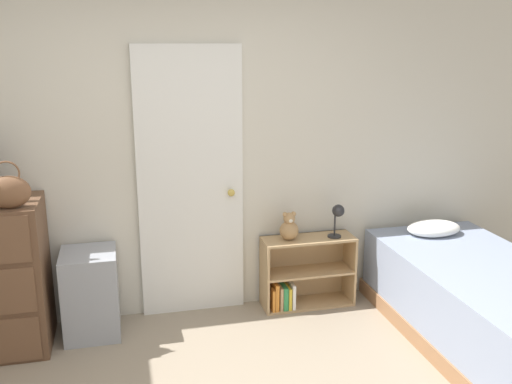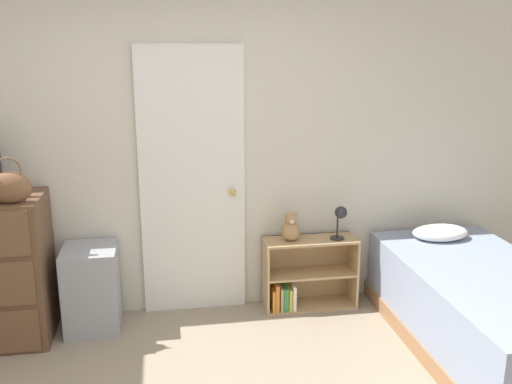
# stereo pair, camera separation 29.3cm
# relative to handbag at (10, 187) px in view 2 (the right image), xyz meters

# --- Properties ---
(wall_back) EXTENTS (10.00, 0.06, 2.55)m
(wall_back) POSITION_rel_handbag_xyz_m (1.04, 0.48, 0.12)
(wall_back) COLOR beige
(wall_back) RESTS_ON ground_plane
(door_closed) EXTENTS (0.79, 0.09, 2.05)m
(door_closed) POSITION_rel_handbag_xyz_m (1.20, 0.43, -0.13)
(door_closed) COLOR white
(door_closed) RESTS_ON ground_plane
(handbag) EXTENTS (0.27, 0.13, 0.31)m
(handbag) POSITION_rel_handbag_xyz_m (0.00, 0.00, 0.00)
(handbag) COLOR brown
(handbag) RESTS_ON dresser
(storage_bin) EXTENTS (0.39, 0.42, 0.62)m
(storage_bin) POSITION_rel_handbag_xyz_m (0.43, 0.23, -0.84)
(storage_bin) COLOR #999EA8
(storage_bin) RESTS_ON ground_plane
(bookshelf) EXTENTS (0.73, 0.26, 0.57)m
(bookshelf) POSITION_rel_handbag_xyz_m (2.04, 0.31, -0.91)
(bookshelf) COLOR tan
(bookshelf) RESTS_ON ground_plane
(teddy_bear) EXTENTS (0.15, 0.15, 0.23)m
(teddy_bear) POSITION_rel_handbag_xyz_m (1.93, 0.30, -0.49)
(teddy_bear) COLOR tan
(teddy_bear) RESTS_ON bookshelf
(desk_lamp) EXTENTS (0.12, 0.12, 0.27)m
(desk_lamp) POSITION_rel_handbag_xyz_m (2.32, 0.26, -0.40)
(desk_lamp) COLOR #262628
(desk_lamp) RESTS_ON bookshelf
(bed) EXTENTS (0.99, 1.96, 0.67)m
(bed) POSITION_rel_handbag_xyz_m (3.10, -0.53, -0.87)
(bed) COLOR #996B47
(bed) RESTS_ON ground_plane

